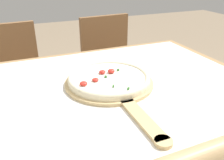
# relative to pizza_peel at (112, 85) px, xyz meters

# --- Properties ---
(dining_table) EXTENTS (1.15, 1.04, 0.78)m
(dining_table) POSITION_rel_pizza_peel_xyz_m (0.02, -0.07, -0.12)
(dining_table) COLOR #A87F51
(dining_table) RESTS_ON ground_plane
(towel_cloth) EXTENTS (1.07, 0.96, 0.00)m
(towel_cloth) POSITION_rel_pizza_peel_xyz_m (0.02, -0.07, -0.01)
(towel_cloth) COLOR silver
(towel_cloth) RESTS_ON dining_table
(pizza_peel) EXTENTS (0.34, 0.57, 0.01)m
(pizza_peel) POSITION_rel_pizza_peel_xyz_m (0.00, 0.00, 0.00)
(pizza_peel) COLOR tan
(pizza_peel) RESTS_ON towel_cloth
(pizza) EXTENTS (0.32, 0.32, 0.03)m
(pizza) POSITION_rel_pizza_peel_xyz_m (-0.00, 0.03, 0.02)
(pizza) COLOR beige
(pizza) RESTS_ON pizza_peel
(rolling_pin) EXTENTS (0.49, 0.06, 0.05)m
(rolling_pin) POSITION_rel_pizza_peel_xyz_m (0.02, -0.44, 0.02)
(rolling_pin) COLOR tan
(rolling_pin) RESTS_ON towel_cloth
(chair_left) EXTENTS (0.43, 0.43, 0.87)m
(chair_left) POSITION_rel_pizza_peel_xyz_m (-0.37, 0.81, -0.29)
(chair_left) COLOR brown
(chair_left) RESTS_ON ground_plane
(chair_right) EXTENTS (0.43, 0.43, 0.87)m
(chair_right) POSITION_rel_pizza_peel_xyz_m (0.32, 0.81, -0.29)
(chair_right) COLOR brown
(chair_right) RESTS_ON ground_plane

